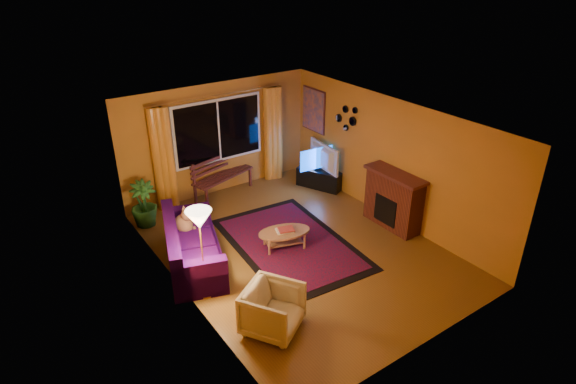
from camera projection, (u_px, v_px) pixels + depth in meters
floor at (297, 248)px, 8.99m from camera, size 4.50×6.00×0.02m
ceiling at (298, 119)px, 7.85m from camera, size 4.50×6.00×0.02m
wall_back at (218, 139)px, 10.63m from camera, size 4.50×0.02×2.50m
wall_left at (177, 226)px, 7.27m from camera, size 0.02×6.00×2.50m
wall_right at (390, 159)px, 9.57m from camera, size 0.02×6.00×2.50m
window at (219, 131)px, 10.49m from camera, size 2.00×0.02×1.30m
curtain_rod at (217, 95)px, 10.09m from camera, size 3.20×0.03×0.03m
curtain_left at (163, 160)px, 9.90m from camera, size 0.36×0.36×2.24m
curtain_right at (272, 134)px, 11.28m from camera, size 0.36×0.36×2.24m
bench at (224, 185)px, 10.86m from camera, size 1.59×0.87×0.46m
potted_plant at (144, 204)px, 9.55m from camera, size 0.58×0.58×0.94m
sofa at (193, 244)px, 8.35m from camera, size 1.47×2.22×0.83m
dog at (183, 220)px, 8.60m from camera, size 0.46×0.55×0.51m
armchair at (273, 308)px, 6.90m from camera, size 1.03×1.02×0.79m
floor_lamp at (202, 254)px, 7.43m from camera, size 0.30×0.30×1.56m
rug at (290, 243)px, 9.10m from camera, size 2.22×3.26×0.02m
coffee_table at (284, 239)px, 8.93m from camera, size 1.22×1.22×0.35m
tv_console at (319, 179)px, 11.19m from camera, size 0.76×1.11×0.44m
television at (320, 158)px, 10.95m from camera, size 0.23×1.09×0.62m
fireplace at (393, 201)px, 9.49m from camera, size 0.40×1.20×1.10m
mirror_cluster at (346, 117)px, 10.25m from camera, size 0.06×0.60×0.56m
painting at (313, 110)px, 11.17m from camera, size 0.04×0.76×0.96m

